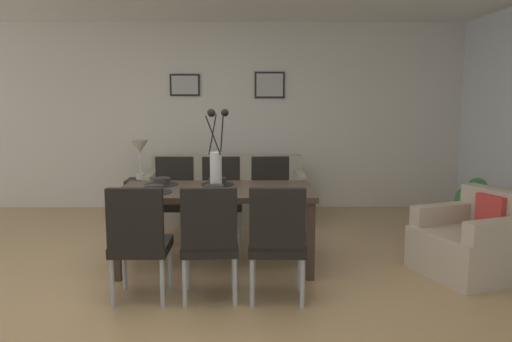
# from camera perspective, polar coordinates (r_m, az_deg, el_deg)

# --- Properties ---
(ground_plane) EXTENTS (9.00, 9.00, 0.00)m
(ground_plane) POSITION_cam_1_polar(r_m,az_deg,el_deg) (4.49, -8.69, -12.63)
(ground_plane) COLOR tan
(back_wall_panel) EXTENTS (9.00, 0.10, 2.60)m
(back_wall_panel) POSITION_cam_1_polar(r_m,az_deg,el_deg) (7.44, -5.42, 5.96)
(back_wall_panel) COLOR silver
(back_wall_panel) RESTS_ON ground
(dining_table) EXTENTS (1.80, 0.92, 0.74)m
(dining_table) POSITION_cam_1_polar(r_m,az_deg,el_deg) (4.87, -4.38, -2.81)
(dining_table) COLOR #3D2D23
(dining_table) RESTS_ON ground
(dining_chair_near_left) EXTENTS (0.44, 0.44, 0.92)m
(dining_chair_near_left) POSITION_cam_1_polar(r_m,az_deg,el_deg) (4.14, -12.69, -7.15)
(dining_chair_near_left) COLOR black
(dining_chair_near_left) RESTS_ON ground
(dining_chair_near_right) EXTENTS (0.46, 0.46, 0.92)m
(dining_chair_near_right) POSITION_cam_1_polar(r_m,az_deg,el_deg) (5.81, -9.05, -2.60)
(dining_chair_near_right) COLOR black
(dining_chair_near_right) RESTS_ON ground
(dining_chair_far_left) EXTENTS (0.46, 0.46, 0.92)m
(dining_chair_far_left) POSITION_cam_1_polar(r_m,az_deg,el_deg) (4.06, -5.10, -7.28)
(dining_chair_far_left) COLOR black
(dining_chair_far_left) RESTS_ON ground
(dining_chair_far_right) EXTENTS (0.46, 0.46, 0.92)m
(dining_chair_far_right) POSITION_cam_1_polar(r_m,az_deg,el_deg) (5.75, -3.83, -2.62)
(dining_chair_far_right) COLOR black
(dining_chair_far_right) RESTS_ON ground
(dining_chair_mid_left) EXTENTS (0.46, 0.46, 0.92)m
(dining_chair_mid_left) POSITION_cam_1_polar(r_m,az_deg,el_deg) (4.04, 2.34, -7.33)
(dining_chair_mid_left) COLOR black
(dining_chair_mid_left) RESTS_ON ground
(dining_chair_mid_right) EXTENTS (0.47, 0.47, 0.92)m
(dining_chair_mid_right) POSITION_cam_1_polar(r_m,az_deg,el_deg) (5.76, 1.67, -2.59)
(dining_chair_mid_right) COLOR black
(dining_chair_mid_right) RESTS_ON ground
(centerpiece_vase) EXTENTS (0.21, 0.23, 0.73)m
(centerpiece_vase) POSITION_cam_1_polar(r_m,az_deg,el_deg) (4.81, -4.42, 1.41)
(centerpiece_vase) COLOR silver
(centerpiece_vase) RESTS_ON dining_table
(placemat_near_left) EXTENTS (0.32, 0.32, 0.01)m
(placemat_near_left) POSITION_cam_1_polar(r_m,az_deg,el_deg) (4.72, -11.12, -2.31)
(placemat_near_left) COLOR black
(placemat_near_left) RESTS_ON dining_table
(bowl_near_left) EXTENTS (0.17, 0.17, 0.07)m
(bowl_near_left) POSITION_cam_1_polar(r_m,az_deg,el_deg) (4.71, -11.14, -1.86)
(bowl_near_left) COLOR #2D2826
(bowl_near_left) RESTS_ON dining_table
(placemat_near_right) EXTENTS (0.32, 0.32, 0.01)m
(placemat_near_right) POSITION_cam_1_polar(r_m,az_deg,el_deg) (5.12, -10.29, -1.46)
(placemat_near_right) COLOR black
(placemat_near_right) RESTS_ON dining_table
(bowl_near_right) EXTENTS (0.17, 0.17, 0.07)m
(bowl_near_right) POSITION_cam_1_polar(r_m,az_deg,el_deg) (5.11, -10.30, -1.05)
(bowl_near_right) COLOR #2D2826
(bowl_near_right) RESTS_ON dining_table
(placemat_far_left) EXTENTS (0.32, 0.32, 0.01)m
(placemat_far_left) POSITION_cam_1_polar(r_m,az_deg,el_deg) (4.65, -4.56, -2.33)
(placemat_far_left) COLOR black
(placemat_far_left) RESTS_ON dining_table
(bowl_far_left) EXTENTS (0.17, 0.17, 0.07)m
(bowl_far_left) POSITION_cam_1_polar(r_m,az_deg,el_deg) (4.64, -4.56, -1.88)
(bowl_far_left) COLOR #2D2826
(bowl_far_left) RESTS_ON dining_table
(placemat_far_right) EXTENTS (0.32, 0.32, 0.01)m
(placemat_far_right) POSITION_cam_1_polar(r_m,az_deg,el_deg) (5.06, -4.24, -1.46)
(placemat_far_right) COLOR black
(placemat_far_right) RESTS_ON dining_table
(bowl_far_right) EXTENTS (0.17, 0.17, 0.07)m
(bowl_far_right) POSITION_cam_1_polar(r_m,az_deg,el_deg) (5.05, -4.24, -1.05)
(bowl_far_right) COLOR #2D2826
(bowl_far_right) RESTS_ON dining_table
(sofa) EXTENTS (2.00, 0.84, 0.80)m
(sofa) POSITION_cam_1_polar(r_m,az_deg,el_deg) (6.79, -3.28, -2.92)
(sofa) COLOR #A89E8E
(sofa) RESTS_ON ground
(side_table) EXTENTS (0.36, 0.36, 0.52)m
(side_table) POSITION_cam_1_polar(r_m,az_deg,el_deg) (6.95, -12.45, -3.00)
(side_table) COLOR black
(side_table) RESTS_ON ground
(table_lamp) EXTENTS (0.22, 0.22, 0.51)m
(table_lamp) POSITION_cam_1_polar(r_m,az_deg,el_deg) (6.86, -12.61, 2.19)
(table_lamp) COLOR beige
(table_lamp) RESTS_ON side_table
(armchair) EXTENTS (1.04, 1.04, 0.75)m
(armchair) POSITION_cam_1_polar(r_m,az_deg,el_deg) (5.10, 22.76, -7.28)
(armchair) COLOR #B7A893
(armchair) RESTS_ON ground
(framed_picture_left) EXTENTS (0.42, 0.03, 0.30)m
(framed_picture_left) POSITION_cam_1_polar(r_m,az_deg,el_deg) (7.39, -7.80, 9.31)
(framed_picture_left) COLOR black
(framed_picture_center) EXTENTS (0.42, 0.03, 0.36)m
(framed_picture_center) POSITION_cam_1_polar(r_m,az_deg,el_deg) (7.34, 1.51, 9.39)
(framed_picture_center) COLOR black
(potted_plant) EXTENTS (0.36, 0.36, 0.67)m
(potted_plant) POSITION_cam_1_polar(r_m,az_deg,el_deg) (6.47, 22.53, -3.27)
(potted_plant) COLOR brown
(potted_plant) RESTS_ON ground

